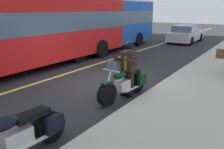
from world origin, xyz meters
name	(u,v)px	position (x,y,z in m)	size (l,w,h in m)	color
ground_plane	(102,83)	(0.00, 0.00, 0.00)	(80.00, 80.00, 0.00)	#28282B
lane_center_stripe	(63,75)	(0.00, -2.00, 0.01)	(60.00, 0.16, 0.01)	#E5DB4C
motorcycle_main	(125,83)	(0.82, 1.48, 0.45)	(2.22, 0.73, 1.26)	black
rider_main	(128,64)	(0.64, 1.50, 1.04)	(0.66, 0.59, 1.74)	black
motorcycle_parked	(19,135)	(4.57, 1.43, 0.45)	(2.22, 0.67, 1.26)	black
bus_near	(100,22)	(-5.80, -4.26, 1.87)	(11.05, 2.70, 3.30)	blue
bus_far	(40,27)	(-0.68, -4.01, 1.87)	(11.05, 2.70, 3.30)	red
car_silver	(186,34)	(-12.92, -0.70, 0.69)	(4.60, 1.92, 1.40)	silver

